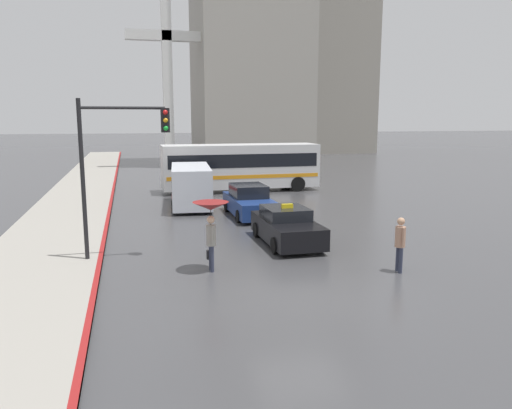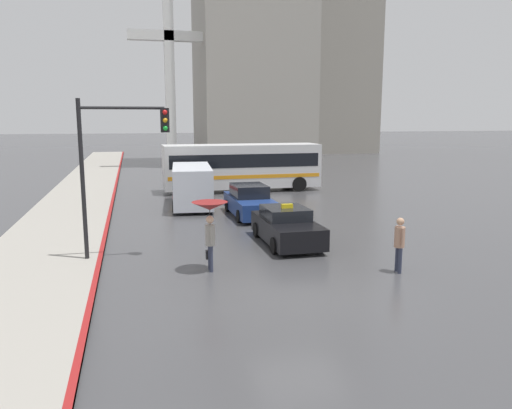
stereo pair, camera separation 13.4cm
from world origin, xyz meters
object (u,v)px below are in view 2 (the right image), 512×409
(sedan_red, at_px, (250,202))
(pedestrian_with_umbrella, at_px, (210,215))
(taxi, at_px, (286,227))
(monument_cross, at_px, (169,65))
(ambulance_van, at_px, (192,184))
(pedestrian_man, at_px, (399,240))
(city_bus, at_px, (242,165))
(traffic_light, at_px, (118,150))

(sedan_red, xyz_separation_m, pedestrian_with_umbrella, (-3.28, -8.48, 1.12))
(taxi, bearing_deg, pedestrian_with_umbrella, 39.44)
(pedestrian_with_umbrella, height_order, monument_cross, monument_cross)
(ambulance_van, bearing_deg, pedestrian_with_umbrella, 91.22)
(ambulance_van, bearing_deg, pedestrian_man, 115.22)
(ambulance_van, xyz_separation_m, city_bus, (3.92, 5.19, 0.47))
(pedestrian_man, bearing_deg, monument_cross, -167.39)
(taxi, relative_size, traffic_light, 0.78)
(taxi, relative_size, pedestrian_with_umbrella, 1.91)
(pedestrian_man, height_order, monument_cross, monument_cross)
(pedestrian_with_umbrella, xyz_separation_m, traffic_light, (-2.72, 1.99, 1.91))
(pedestrian_with_umbrella, bearing_deg, ambulance_van, -4.99)
(city_bus, bearing_deg, pedestrian_with_umbrella, -16.10)
(ambulance_van, bearing_deg, city_bus, -121.89)
(sedan_red, height_order, pedestrian_with_umbrella, pedestrian_with_umbrella)
(taxi, distance_m, sedan_red, 5.70)
(pedestrian_man, xyz_separation_m, traffic_light, (-8.40, 3.55, 2.69))
(sedan_red, relative_size, pedestrian_with_umbrella, 2.11)
(taxi, bearing_deg, sedan_red, -89.02)
(ambulance_van, height_order, pedestrian_with_umbrella, pedestrian_with_umbrella)
(taxi, bearing_deg, ambulance_van, -74.11)
(city_bus, bearing_deg, pedestrian_man, 2.41)
(traffic_light, bearing_deg, pedestrian_man, -22.93)
(city_bus, xyz_separation_m, monument_cross, (-3.27, 16.63, 7.95))
(sedan_red, xyz_separation_m, pedestrian_man, (2.40, -10.04, 0.34))
(sedan_red, distance_m, city_bus, 8.67)
(pedestrian_with_umbrella, distance_m, traffic_light, 3.87)
(sedan_red, height_order, pedestrian_man, pedestrian_man)
(sedan_red, bearing_deg, monument_cross, -85.89)
(taxi, xyz_separation_m, city_bus, (1.36, 14.19, 1.05))
(traffic_light, bearing_deg, ambulance_van, 70.13)
(taxi, height_order, ambulance_van, ambulance_van)
(taxi, height_order, pedestrian_man, pedestrian_man)
(sedan_red, distance_m, traffic_light, 9.34)
(taxi, xyz_separation_m, sedan_red, (-0.10, 5.70, 0.04))
(pedestrian_man, relative_size, monument_cross, 0.10)
(ambulance_van, xyz_separation_m, pedestrian_with_umbrella, (-0.82, -11.77, 0.59))
(city_bus, height_order, pedestrian_man, city_bus)
(ambulance_van, height_order, city_bus, city_bus)
(city_bus, bearing_deg, traffic_light, -26.96)
(pedestrian_with_umbrella, bearing_deg, monument_cross, -3.53)
(pedestrian_with_umbrella, distance_m, pedestrian_man, 5.94)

